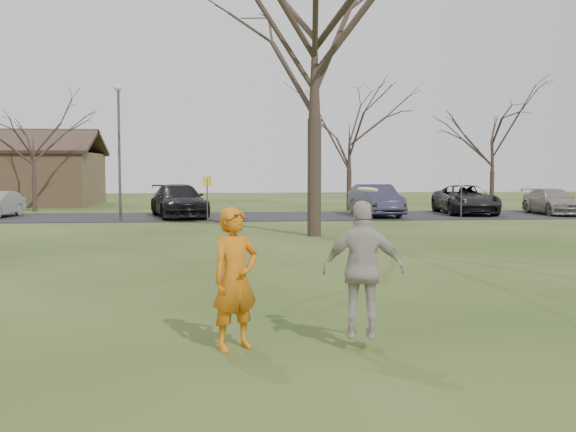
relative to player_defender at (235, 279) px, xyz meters
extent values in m
plane|color=#1E380F|center=(1.09, 0.03, -0.95)|extent=(120.00, 120.00, 0.00)
cube|color=black|center=(1.09, 25.03, -0.93)|extent=(62.00, 6.50, 0.04)
imported|color=#C26510|center=(0.00, 0.00, 0.00)|extent=(0.83, 0.75, 1.90)
imported|color=black|center=(-2.38, 24.60, -0.11)|extent=(3.49, 5.92, 1.61)
imported|color=#302E45|center=(7.51, 24.45, -0.11)|extent=(2.04, 4.97, 1.60)
imported|color=black|center=(12.60, 25.55, -0.14)|extent=(2.95, 5.69, 1.53)
imported|color=gray|center=(17.09, 24.86, -0.24)|extent=(1.99, 4.65, 1.34)
imported|color=#B0A39E|center=(1.69, -0.22, 0.13)|extent=(1.13, 0.61, 1.83)
cylinder|color=white|center=(1.76, -0.12, 1.19)|extent=(0.27, 0.27, 0.09)
cylinder|color=#47474C|center=(-4.91, 22.53, 2.05)|extent=(0.12, 0.12, 6.00)
sphere|color=beige|center=(-4.91, 22.53, 5.15)|extent=(0.34, 0.34, 0.34)
cylinder|color=#47474C|center=(-0.91, 22.03, 0.05)|extent=(0.06, 0.06, 2.00)
cube|color=yellow|center=(-0.91, 22.03, 0.90)|extent=(0.35, 0.35, 0.45)
cylinder|color=#47474C|center=(11.09, 22.03, 0.05)|extent=(0.06, 0.06, 2.00)
cube|color=silver|center=(11.09, 22.03, 0.90)|extent=(0.35, 0.35, 0.45)
camera|label=1|loc=(-0.14, -8.87, 1.46)|focal=41.83mm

